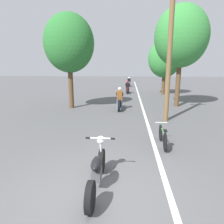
{
  "coord_description": "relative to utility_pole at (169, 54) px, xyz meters",
  "views": [
    {
      "loc": [
        0.72,
        -3.81,
        2.69
      ],
      "look_at": [
        0.01,
        4.21,
        0.9
      ],
      "focal_mm": 32.0,
      "sensor_mm": 36.0,
      "label": 1
    }
  ],
  "objects": [
    {
      "name": "ground_plane",
      "position": [
        -2.6,
        -6.42,
        -3.36
      ],
      "size": [
        120.0,
        120.0,
        0.0
      ],
      "primitive_type": "plane",
      "color": "#515154"
    },
    {
      "name": "lane_stripe_edge",
      "position": [
        -0.98,
        5.8,
        -3.36
      ],
      "size": [
        0.14,
        48.0,
        0.01
      ],
      "primitive_type": "cube",
      "color": "white",
      "rests_on": "ground"
    },
    {
      "name": "utility_pole",
      "position": [
        0.0,
        0.0,
        0.0
      ],
      "size": [
        1.1,
        0.24,
        6.54
      ],
      "color": "brown",
      "rests_on": "ground"
    },
    {
      "name": "roadside_tree_right_near",
      "position": [
        1.46,
        4.14,
        1.35
      ],
      "size": [
        3.55,
        3.19,
        6.77
      ],
      "color": "#513A23",
      "rests_on": "ground"
    },
    {
      "name": "roadside_tree_right_far",
      "position": [
        1.54,
        10.76,
        0.22
      ],
      "size": [
        3.28,
        2.96,
        5.49
      ],
      "color": "#513A23",
      "rests_on": "ground"
    },
    {
      "name": "roadside_tree_left",
      "position": [
        -5.83,
        2.93,
        0.85
      ],
      "size": [
        3.25,
        2.92,
        6.1
      ],
      "color": "#513A23",
      "rests_on": "ground"
    },
    {
      "name": "motorcycle_foreground",
      "position": [
        -2.58,
        -6.14,
        -2.93
      ],
      "size": [
        0.73,
        2.15,
        1.02
      ],
      "color": "black",
      "rests_on": "ground"
    },
    {
      "name": "motorcycle_rider_lead",
      "position": [
        -2.53,
        2.69,
        -2.81
      ],
      "size": [
        0.5,
        2.08,
        1.47
      ],
      "color": "black",
      "rests_on": "ground"
    },
    {
      "name": "motorcycle_rider_mid",
      "position": [
        -2.12,
        11.27,
        -2.86
      ],
      "size": [
        0.5,
        1.97,
        1.33
      ],
      "color": "black",
      "rests_on": "ground"
    },
    {
      "name": "motorcycle_rider_far",
      "position": [
        -2.0,
        19.5,
        -2.83
      ],
      "size": [
        0.5,
        2.05,
        1.39
      ],
      "color": "black",
      "rests_on": "ground"
    },
    {
      "name": "bicycle_parked",
      "position": [
        -0.69,
        -3.44,
        -3.02
      ],
      "size": [
        0.44,
        1.63,
        0.72
      ],
      "color": "black",
      "rests_on": "ground"
    }
  ]
}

